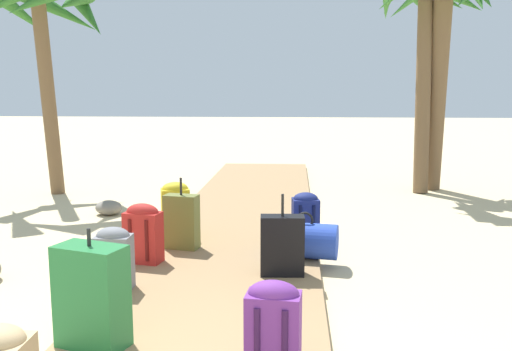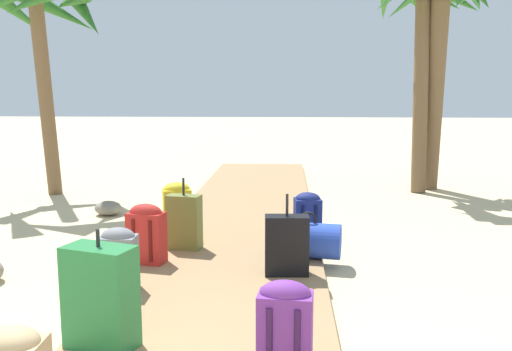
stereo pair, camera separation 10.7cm
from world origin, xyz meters
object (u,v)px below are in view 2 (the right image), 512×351
Objects in this scene: backpack_grey at (119,257)px; palm_tree_far_right at (435,14)px; duffel_bag_blue at (308,240)px; palm_tree_near_right at (425,5)px; backpack_purple at (285,328)px; suitcase_black at (287,245)px; palm_tree_far_left at (39,14)px; backpack_navy at (308,215)px; backpack_red at (146,232)px; backpack_yellow at (177,208)px; suitcase_olive at (184,222)px; suitcase_green at (101,297)px.

backpack_grey is 0.13× the size of palm_tree_far_right.
duffel_bag_blue is 0.17× the size of palm_tree_near_right.
palm_tree_far_right is (2.39, 6.43, 2.53)m from backpack_purple.
suitcase_black is 0.20× the size of palm_tree_far_left.
backpack_navy is 5.52m from palm_tree_far_left.
duffel_bag_blue is (0.20, 0.50, -0.09)m from suitcase_black.
backpack_yellow reaches higher than backpack_red.
backpack_grey is at bearing -94.82° from backpack_yellow.
suitcase_olive is at bearing 144.77° from suitcase_black.
suitcase_green is 1.13× the size of duffel_bag_blue.
palm_tree_far_right reaches higher than palm_tree_far_left.
backpack_grey is 0.91× the size of backpack_purple.
backpack_red is 1.07× the size of backpack_navy.
suitcase_olive reaches higher than duffel_bag_blue.
suitcase_black is 5.84m from palm_tree_far_right.
backpack_purple is 0.15× the size of palm_tree_far_right.
backpack_red is 0.93× the size of backpack_yellow.
backpack_red reaches higher than duffel_bag_blue.
backpack_red is (-1.30, 2.01, -0.00)m from backpack_purple.
palm_tree_near_right is (6.06, 0.76, 0.20)m from palm_tree_far_left.
palm_tree_far_left is (-6.23, -0.80, -0.06)m from palm_tree_far_right.
backpack_red is 0.78× the size of suitcase_black.
backpack_navy is 1.43m from backpack_yellow.
palm_tree_far_left is at bearing 140.35° from duffel_bag_blue.
palm_tree_far_right is at bearing 58.80° from backpack_navy.
backpack_navy is at bearing 85.43° from backpack_purple.
backpack_navy is 0.73× the size of suitcase_black.
backpack_grey is 0.72× the size of suitcase_black.
backpack_purple is 3.19m from backpack_yellow.
palm_tree_near_right is (3.41, 3.43, 2.66)m from backpack_yellow.
suitcase_green is 6.44m from palm_tree_far_left.
palm_tree_far_right is 0.23m from palm_tree_near_right.
backpack_grey is 1.83m from duffel_bag_blue.
suitcase_green is 1.25× the size of backpack_yellow.
backpack_yellow is at bearing 84.00° from backpack_red.
duffel_bag_blue is (1.25, -0.23, -0.11)m from suitcase_olive.
backpack_purple is at bearing -15.35° from suitcase_green.
suitcase_black reaches higher than backpack_purple.
palm_tree_far_left is at bearing 125.19° from backpack_red.
backpack_navy is 0.87× the size of backpack_yellow.
suitcase_black is 6.01m from palm_tree_far_left.
palm_tree_far_left is 0.91× the size of palm_tree_near_right.
duffel_bag_blue is 0.17× the size of palm_tree_far_right.
backpack_red is at bearing -96.00° from backpack_yellow.
palm_tree_far_left is (-3.86, 3.87, 2.51)m from suitcase_black.
suitcase_green is at bearing -88.82° from backpack_yellow.
palm_tree_near_right is (2.21, 6.38, 2.68)m from backpack_purple.
palm_tree_near_right reaches higher than suitcase_olive.
backpack_navy is 0.14× the size of palm_tree_far_right.
suitcase_black is at bearing -11.08° from backpack_red.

